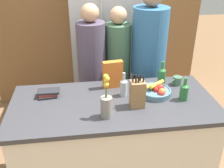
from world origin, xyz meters
name	(u,v)px	position (x,y,z in m)	size (l,w,h in m)	color
kitchen_island	(113,143)	(0.00, 0.00, 0.46)	(1.78, 0.83, 0.92)	silver
back_wall_wood	(96,13)	(0.00, 1.76, 1.30)	(2.98, 0.12, 2.60)	brown
refrigerator	(105,43)	(0.08, 1.40, 0.99)	(0.86, 0.62, 1.98)	#B7B7BC
fruit_bowl	(156,91)	(0.39, 0.07, 0.96)	(0.29, 0.29, 0.11)	slate
knife_block	(137,94)	(0.18, -0.09, 1.04)	(0.12, 0.10, 0.30)	olive
flower_vase	(106,104)	(-0.09, -0.22, 1.04)	(0.09, 0.09, 0.37)	gray
cereal_box	(113,74)	(0.03, 0.28, 1.05)	(0.19, 0.08, 0.26)	orange
coffee_mug	(177,81)	(0.66, 0.24, 0.96)	(0.11, 0.09, 0.08)	#42664C
book_stack	(48,93)	(-0.57, 0.18, 0.95)	(0.19, 0.16, 0.06)	#232328
bottle_oil	(124,87)	(0.10, 0.10, 1.01)	(0.07, 0.07, 0.22)	#B2BCC1
bottle_vinegar	(162,75)	(0.51, 0.27, 1.01)	(0.07, 0.07, 0.23)	#286633
bottle_wine	(184,91)	(0.61, -0.04, 1.00)	(0.08, 0.08, 0.21)	#286633
person_at_sink	(92,69)	(-0.14, 0.74, 0.92)	(0.31, 0.31, 1.62)	#383842
person_in_blue	(118,67)	(0.16, 0.79, 0.90)	(0.28, 0.28, 1.58)	#383842
person_in_red_tee	(148,60)	(0.49, 0.71, 1.00)	(0.38, 0.38, 1.78)	#383842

